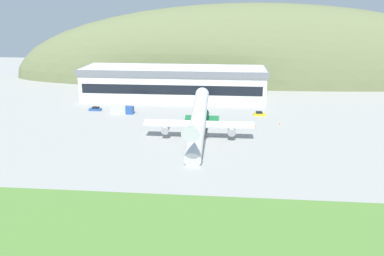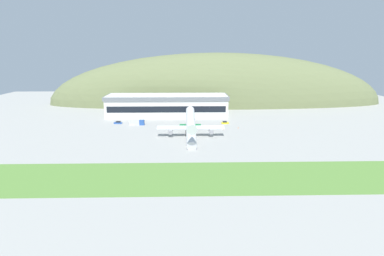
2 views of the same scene
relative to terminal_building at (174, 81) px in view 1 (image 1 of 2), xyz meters
The scene contains 10 objects.
ground_plane 55.42m from the terminal_building, 74.27° to the right, with size 365.01×365.01×0.00m, color #9E9E99.
grass_strip_foreground 100.33m from the terminal_building, 81.45° to the right, with size 328.51×26.72×0.08m, color #568438.
hill_backdrop 59.78m from the terminal_building, 52.46° to the left, with size 262.51×53.62×79.48m, color #667047.
terminal_building is the anchor object (origin of this frame).
cargo_airplane 52.67m from the terminal_building, 74.55° to the right, with size 32.44×48.94×14.92m.
service_car_0 35.36m from the terminal_building, 141.51° to the right, with size 4.66×2.09×1.48m.
service_car_1 41.76m from the terminal_building, 33.99° to the right, with size 4.21×2.05×1.50m.
fuel_truck 30.25m from the terminal_building, 122.53° to the right, with size 8.49×2.29×3.09m.
traffic_cone_0 49.13m from the terminal_building, 49.41° to the right, with size 0.52×0.52×0.58m.
traffic_cone_1 52.81m from the terminal_building, 40.32° to the right, with size 0.52×0.52×0.58m.
Camera 1 is at (6.55, -101.69, 36.83)m, focal length 35.00 mm.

